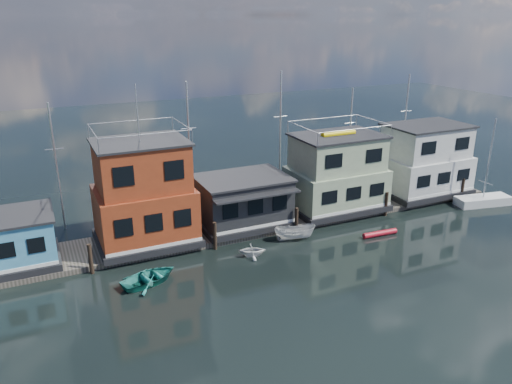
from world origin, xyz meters
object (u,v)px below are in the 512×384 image
houseboat_green (336,174)px  motorboat (295,233)px  houseboat_red (144,195)px  dinghy_teal (150,277)px  houseboat_blue (7,241)px  houseboat_dark (243,201)px  houseboat_white (424,161)px  dinghy_white (252,250)px  day_sailer (483,200)px  red_kayak (380,233)px

houseboat_green → motorboat: bearing=-148.1°
houseboat_red → motorboat: bearing=-19.9°
houseboat_green → dinghy_teal: 19.32m
houseboat_blue → houseboat_dark: (17.50, -0.02, 0.21)m
dinghy_teal → houseboat_white: bearing=-96.1°
dinghy_white → motorboat: bearing=-54.9°
day_sailer → motorboat: (-19.73, 0.55, 0.17)m
houseboat_blue → houseboat_green: (26.50, 0.00, 1.34)m
houseboat_dark → dinghy_white: (-1.46, -5.06, -1.89)m
houseboat_red → day_sailer: 31.03m
houseboat_blue → day_sailer: size_ratio=0.79×
dinghy_white → motorboat: 4.39m
dinghy_white → houseboat_green: bearing=-44.7°
houseboat_red → red_kayak: houseboat_red is taller
houseboat_dark → day_sailer: (22.50, -4.41, -1.96)m
houseboat_dark → houseboat_white: houseboat_white is taller
red_kayak → houseboat_green: bearing=96.7°
houseboat_blue → day_sailer: 40.28m
houseboat_blue → dinghy_teal: (8.31, -5.71, -1.81)m
houseboat_green → day_sailer: size_ratio=1.03×
red_kayak → motorboat: size_ratio=0.92×
houseboat_red → red_kayak: bearing=-19.3°
houseboat_red → red_kayak: (17.36, -6.08, -3.88)m
houseboat_dark → dinghy_white: size_ratio=3.71×
houseboat_blue → red_kayak: size_ratio=2.12×
houseboat_blue → dinghy_teal: bearing=-34.5°
houseboat_white → red_kayak: (-9.64, -6.08, -3.32)m
houseboat_dark → day_sailer: size_ratio=0.91×
houseboat_white → day_sailer: 6.43m
houseboat_green → dinghy_teal: bearing=-162.6°
houseboat_white → motorboat: bearing=-166.5°
houseboat_white → houseboat_green: bearing=180.0°
houseboat_white → dinghy_white: (-20.46, -5.08, -3.01)m
dinghy_teal → red_kayak: bearing=-108.7°
houseboat_green → houseboat_dark: bearing=-179.9°
houseboat_blue → dinghy_teal: houseboat_blue is taller
dinghy_white → dinghy_teal: size_ratio=0.52×
houseboat_blue → red_kayak: bearing=-12.8°
houseboat_blue → houseboat_dark: bearing=-0.1°
houseboat_green → dinghy_teal: houseboat_green is taller
houseboat_blue → houseboat_white: size_ratio=0.76×
houseboat_red → dinghy_teal: bearing=-101.8°
dinghy_white → dinghy_teal: (-7.73, -0.64, -0.13)m
houseboat_white → red_kayak: 11.87m
houseboat_dark → houseboat_white: size_ratio=0.88×
dinghy_teal → motorboat: bearing=-98.8°
dinghy_teal → houseboat_blue: bearing=38.0°
houseboat_dark → dinghy_teal: bearing=-148.2°
day_sailer → red_kayak: size_ratio=2.70×
day_sailer → houseboat_blue: bearing=-175.4°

